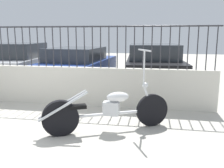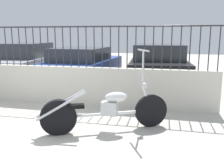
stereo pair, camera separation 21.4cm
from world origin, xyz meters
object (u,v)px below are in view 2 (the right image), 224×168
Objects in this scene: car_black at (158,65)px; car_silver at (26,61)px; car_blue at (82,65)px; motorcycle_white at (100,110)px.

car_silver is at bearing 84.33° from car_black.
car_silver reaches higher than car_blue.
car_silver is at bearing 106.79° from motorcycle_white.
car_blue is at bearing 94.33° from car_black.
car_black reaches higher than car_silver.
car_silver is 0.98× the size of car_black.
car_blue is at bearing -107.40° from car_silver.
car_black is (5.01, -0.08, 0.01)m from car_silver.
motorcycle_white is at bearing -143.29° from car_silver.
car_black reaches higher than car_blue.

